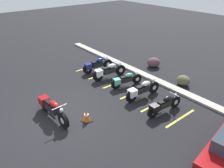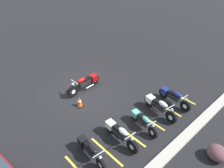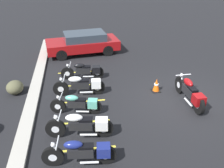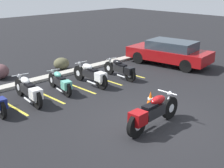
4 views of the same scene
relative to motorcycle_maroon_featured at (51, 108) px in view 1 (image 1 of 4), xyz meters
The scene contains 17 objects.
ground 0.66m from the motorcycle_maroon_featured, 39.88° to the left, with size 60.00×60.00×0.00m, color black.
motorcycle_maroon_featured is the anchor object (origin of this frame).
parked_bike_0 5.33m from the motorcycle_maroon_featured, 122.31° to the left, with size 0.63×2.19×0.86m.
parked_bike_1 4.72m from the motorcycle_maroon_featured, 109.28° to the left, with size 0.72×2.29×0.90m.
parked_bike_2 4.56m from the motorcycle_maroon_featured, 91.14° to the left, with size 0.70×1.99×0.79m.
parked_bike_3 4.59m from the motorcycle_maroon_featured, 72.57° to the left, with size 0.63×2.26×0.89m.
parked_bike_4 5.12m from the motorcycle_maroon_featured, 54.65° to the left, with size 0.59×2.10×0.82m.
concrete_curb 6.50m from the motorcycle_maroon_featured, 87.25° to the left, with size 18.00×0.50×0.12m, color #A8A399.
landscape_rock_0 7.55m from the motorcycle_maroon_featured, 75.35° to the left, with size 0.79×0.73×0.60m, color brown.
landscape_rock_1 8.08m from the motorcycle_maroon_featured, 96.99° to the left, with size 0.90×0.81×0.66m, color brown.
traffic_cone 1.64m from the motorcycle_maroon_featured, 40.28° to the left, with size 0.40×0.40×0.61m.
stall_line_0 5.84m from the motorcycle_maroon_featured, 129.62° to the left, with size 0.10×2.10×0.00m, color gold.
stall_line_1 5.03m from the motorcycle_maroon_featured, 116.28° to the left, with size 0.10×2.10×0.00m, color gold.
stall_line_2 4.57m from the motorcycle_maroon_featured, 99.07° to the left, with size 0.10×2.10×0.00m, color gold.
stall_line_3 4.58m from the motorcycle_maroon_featured, 80.11° to the left, with size 0.10×2.10×0.00m, color gold.
stall_line_4 5.06m from the motorcycle_maroon_featured, 63.05° to the left, with size 0.10×2.10×0.00m, color gold.
stall_line_5 5.89m from the motorcycle_maroon_featured, 49.89° to the left, with size 0.10×2.10×0.00m, color gold.
Camera 1 is at (7.75, -3.29, 6.05)m, focal length 35.00 mm.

